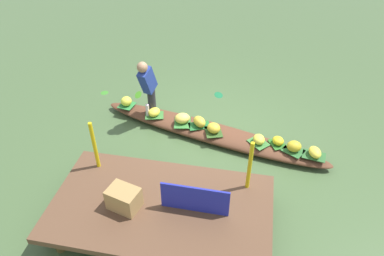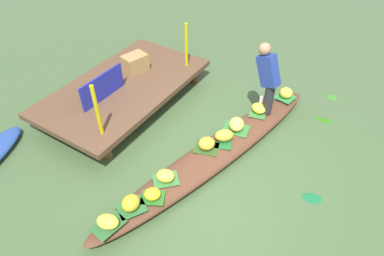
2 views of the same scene
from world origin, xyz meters
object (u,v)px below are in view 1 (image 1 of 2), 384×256
object	(u,v)px
banana_bunch_3	(259,139)
vendor_person	(148,84)
banana_bunch_4	(278,141)
banana_bunch_5	(182,118)
banana_bunch_7	(214,128)
water_bottle	(148,110)
produce_crate	(124,199)
vendor_boat	(210,132)
banana_bunch_2	(199,122)
market_banner	(195,199)
banana_bunch_0	(315,152)
banana_bunch_1	(154,112)
banana_bunch_6	(126,101)
banana_bunch_8	(294,146)

from	to	relation	value
banana_bunch_3	vendor_person	world-z (taller)	vendor_person
banana_bunch_4	banana_bunch_5	size ratio (longest dim) A/B	0.76
banana_bunch_7	water_bottle	xyz separation A→B (m)	(1.38, -0.29, 0.03)
banana_bunch_4	produce_crate	distance (m)	2.99
vendor_boat	water_bottle	distance (m)	1.33
banana_bunch_2	banana_bunch_7	world-z (taller)	banana_bunch_2
market_banner	banana_bunch_0	bearing A→B (deg)	-136.00
banana_bunch_1	vendor_person	xyz separation A→B (m)	(0.09, -0.04, 0.61)
vendor_boat	banana_bunch_3	size ratio (longest dim) A/B	18.43
banana_bunch_3	banana_bunch_6	distance (m)	2.86
vendor_boat	banana_bunch_1	distance (m)	1.20
banana_bunch_0	water_bottle	bearing A→B (deg)	-10.96
banana_bunch_4	banana_bunch_1	bearing A→B (deg)	-10.13
banana_bunch_0	banana_bunch_7	size ratio (longest dim) A/B	1.09
vendor_person	produce_crate	world-z (taller)	vendor_person
banana_bunch_6	banana_bunch_7	world-z (taller)	banana_bunch_6
banana_bunch_1	produce_crate	xyz separation A→B (m)	(-0.27, 2.48, 0.25)
banana_bunch_6	vendor_boat	bearing A→B (deg)	166.81
banana_bunch_6	banana_bunch_0	bearing A→B (deg)	166.72
banana_bunch_0	banana_bunch_2	size ratio (longest dim) A/B	0.95
water_bottle	produce_crate	xyz separation A→B (m)	(-0.40, 2.46, 0.21)
banana_bunch_6	banana_bunch_5	bearing A→B (deg)	163.92
banana_bunch_1	banana_bunch_2	distance (m)	0.97
banana_bunch_1	banana_bunch_2	bearing A→B (deg)	170.04
banana_bunch_4	produce_crate	bearing A→B (deg)	43.20
banana_bunch_6	vendor_person	distance (m)	0.85
banana_bunch_8	vendor_person	xyz separation A→B (m)	(2.81, -0.61, 0.59)
banana_bunch_3	banana_bunch_7	size ratio (longest dim) A/B	0.98
banana_bunch_7	banana_bunch_8	size ratio (longest dim) A/B	1.02
banana_bunch_4	produce_crate	world-z (taller)	produce_crate
banana_bunch_1	market_banner	distance (m)	2.69
water_bottle	banana_bunch_6	bearing A→B (deg)	-26.01
vendor_boat	vendor_person	bearing A→B (deg)	3.98
banana_bunch_2	banana_bunch_3	bearing A→B (deg)	165.25
banana_bunch_3	banana_bunch_5	distance (m)	1.53
banana_bunch_0	market_banner	xyz separation A→B (m)	(1.80, 1.72, 0.32)
vendor_boat	produce_crate	size ratio (longest dim) A/B	10.55
vendor_boat	vendor_person	world-z (taller)	vendor_person
market_banner	produce_crate	world-z (taller)	market_banner
banana_bunch_4	banana_bunch_0	bearing A→B (deg)	162.08
banana_bunch_0	banana_bunch_5	size ratio (longest dim) A/B	0.96
market_banner	banana_bunch_7	bearing A→B (deg)	-89.03
banana_bunch_8	produce_crate	xyz separation A→B (m)	(2.45, 1.91, 0.23)
banana_bunch_5	banana_bunch_7	distance (m)	0.67
banana_bunch_2	market_banner	size ratio (longest dim) A/B	0.31
banana_bunch_3	produce_crate	bearing A→B (deg)	47.64
vendor_boat	banana_bunch_7	world-z (taller)	banana_bunch_7
banana_bunch_1	banana_bunch_2	world-z (taller)	banana_bunch_2
banana_bunch_7	produce_crate	xyz separation A→B (m)	(0.98, 2.17, 0.24)
produce_crate	banana_bunch_4	bearing A→B (deg)	-136.80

